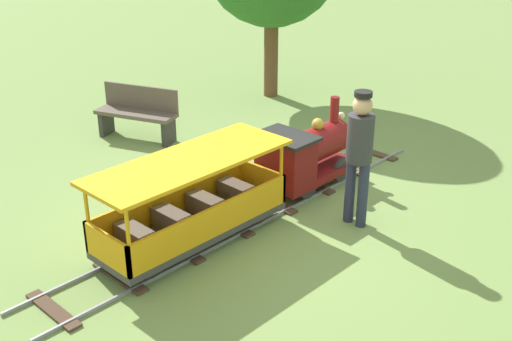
{
  "coord_description": "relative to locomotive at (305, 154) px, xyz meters",
  "views": [
    {
      "loc": [
        4.72,
        -4.99,
        3.63
      ],
      "look_at": [
        0.0,
        -0.03,
        0.55
      ],
      "focal_mm": 44.25,
      "sensor_mm": 36.0,
      "label": 1
    }
  ],
  "objects": [
    {
      "name": "locomotive",
      "position": [
        0.0,
        0.0,
        0.0
      ],
      "size": [
        0.75,
        1.45,
        1.08
      ],
      "color": "maroon",
      "rests_on": "ground_plane"
    },
    {
      "name": "park_bench",
      "position": [
        -3.06,
        -0.38,
        -0.07
      ],
      "size": [
        1.36,
        0.84,
        0.82
      ],
      "color": "brown",
      "rests_on": "ground_plane"
    },
    {
      "name": "passenger_car",
      "position": [
        0.0,
        -1.92,
        -0.06
      ],
      "size": [
        0.85,
        2.35,
        0.97
      ],
      "color": "#3F3F3F",
      "rests_on": "ground_plane"
    },
    {
      "name": "ground_plane",
      "position": [
        0.0,
        -0.88,
        -0.48
      ],
      "size": [
        60.0,
        60.0,
        0.0
      ],
      "primitive_type": "plane",
      "color": "#75934C"
    },
    {
      "name": "track",
      "position": [
        0.0,
        -1.02,
        -0.47
      ],
      "size": [
        0.79,
        6.05,
        0.04
      ],
      "color": "gray",
      "rests_on": "ground_plane"
    },
    {
      "name": "conductor_person",
      "position": [
        1.04,
        -0.32,
        0.47
      ],
      "size": [
        0.3,
        0.3,
        1.62
      ],
      "color": "#282D47",
      "rests_on": "ground_plane"
    }
  ]
}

